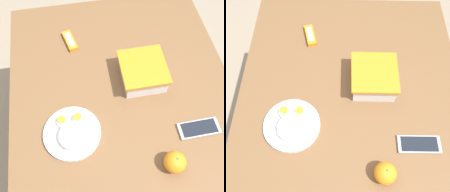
# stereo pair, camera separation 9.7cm
# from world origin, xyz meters

# --- Properties ---
(ground_plane) EXTENTS (10.00, 10.00, 0.00)m
(ground_plane) POSITION_xyz_m (0.00, 0.00, 0.00)
(ground_plane) COLOR gray
(table) EXTENTS (1.10, 0.87, 0.72)m
(table) POSITION_xyz_m (0.00, 0.00, 0.63)
(table) COLOR brown
(table) RESTS_ON ground_plane
(food_container) EXTENTS (0.18, 0.17, 0.08)m
(food_container) POSITION_xyz_m (-0.07, 0.09, 0.76)
(food_container) COLOR white
(food_container) RESTS_ON table
(orange_fruit) EXTENTS (0.07, 0.07, 0.07)m
(orange_fruit) POSITION_xyz_m (0.29, 0.11, 0.76)
(orange_fruit) COLOR orange
(orange_fruit) RESTS_ON table
(rice_plate) EXTENTS (0.20, 0.20, 0.06)m
(rice_plate) POSITION_xyz_m (0.13, -0.21, 0.74)
(rice_plate) COLOR white
(rice_plate) RESTS_ON table
(candy_bar) EXTENTS (0.12, 0.06, 0.02)m
(candy_bar) POSITION_xyz_m (-0.31, -0.18, 0.73)
(candy_bar) COLOR orange
(candy_bar) RESTS_ON table
(cell_phone) EXTENTS (0.06, 0.15, 0.01)m
(cell_phone) POSITION_xyz_m (0.18, 0.24, 0.73)
(cell_phone) COLOR #ADADB2
(cell_phone) RESTS_ON table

